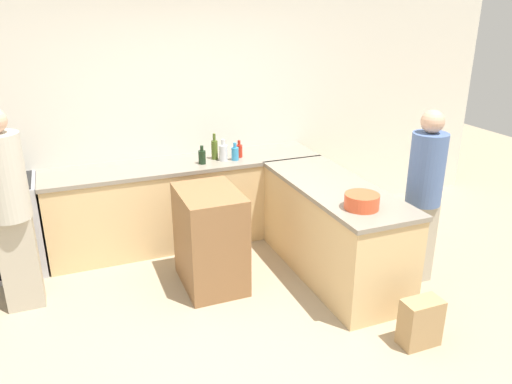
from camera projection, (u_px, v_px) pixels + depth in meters
name	position (u px, v px, depth m)	size (l,w,h in m)	color
ground_plane	(250.00, 338.00, 3.92)	(14.00, 14.00, 0.00)	tan
wall_back	(176.00, 114.00, 5.34)	(8.00, 0.06, 2.70)	silver
counter_back	(187.00, 202.00, 5.37)	(2.90, 0.62, 0.90)	#D6B27A
counter_peninsula	(333.00, 230.00, 4.72)	(0.69, 1.82, 0.90)	#D6B27A
range_oven	(0.00, 229.00, 4.73)	(0.75, 0.60, 0.91)	#ADADB2
island_table	(210.00, 239.00, 4.52)	(0.52, 0.72, 0.92)	brown
mixing_bowl	(362.00, 201.00, 4.03)	(0.28, 0.28, 0.12)	#DB512D
hot_sauce_bottle	(239.00, 150.00, 5.37)	(0.07, 0.07, 0.19)	red
olive_oil_bottle	(215.00, 149.00, 5.29)	(0.07, 0.07, 0.28)	#475B1E
vinegar_bottle_clear	(223.00, 152.00, 5.25)	(0.09, 0.09, 0.23)	silver
wine_bottle_dark	(202.00, 157.00, 5.14)	(0.08, 0.08, 0.19)	black
dish_soap_bottle	(235.00, 153.00, 5.27)	(0.08, 0.08, 0.19)	#338CBF
person_by_range	(9.00, 205.00, 4.00)	(0.33, 0.33, 1.73)	#ADA38E
person_at_peninsula	(424.00, 192.00, 4.44)	(0.31, 0.31, 1.62)	#ADA38E
paper_bag	(420.00, 322.00, 3.79)	(0.31, 0.18, 0.38)	#A88456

